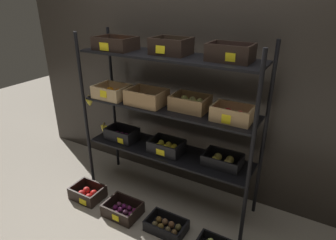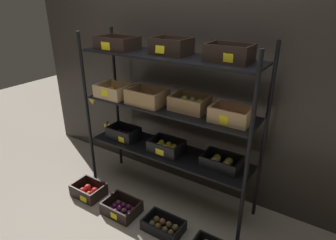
# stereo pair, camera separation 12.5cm
# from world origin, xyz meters

# --- Properties ---
(ground_plane) EXTENTS (10.00, 10.00, 0.00)m
(ground_plane) POSITION_xyz_m (0.00, 0.00, 0.00)
(ground_plane) COLOR gray
(storefront_wall) EXTENTS (4.05, 0.12, 2.63)m
(storefront_wall) POSITION_xyz_m (0.00, 0.42, 1.31)
(storefront_wall) COLOR #2D2823
(storefront_wall) RESTS_ON ground_plane
(display_rack) EXTENTS (1.76, 0.46, 1.61)m
(display_rack) POSITION_xyz_m (-0.00, -0.01, 1.01)
(display_rack) COLOR black
(display_rack) RESTS_ON ground_plane
(crate_ground_apple_red) EXTENTS (0.32, 0.25, 0.13)m
(crate_ground_apple_red) POSITION_xyz_m (-0.70, -0.43, 0.05)
(crate_ground_apple_red) COLOR black
(crate_ground_apple_red) RESTS_ON ground_plane
(crate_ground_plum) EXTENTS (0.33, 0.26, 0.12)m
(crate_ground_plum) POSITION_xyz_m (-0.23, -0.45, 0.04)
(crate_ground_plum) COLOR black
(crate_ground_plum) RESTS_ON ground_plane
(crate_ground_kiwi) EXTENTS (0.35, 0.23, 0.10)m
(crate_ground_kiwi) POSITION_xyz_m (0.22, -0.42, 0.04)
(crate_ground_kiwi) COLOR black
(crate_ground_kiwi) RESTS_ON ground_plane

